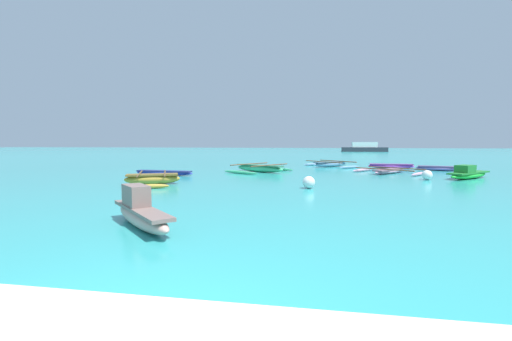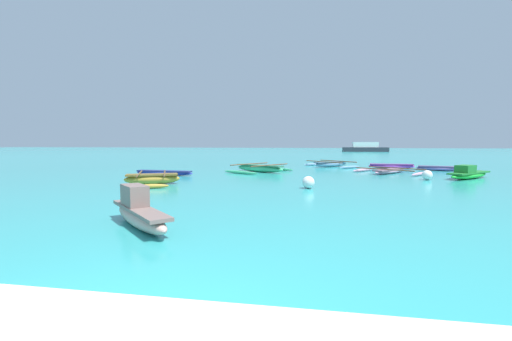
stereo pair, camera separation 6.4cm
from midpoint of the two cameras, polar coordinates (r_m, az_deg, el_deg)
moored_boat_0 at (r=21.83m, az=31.97°, el=-0.46°), size 3.19×3.22×0.75m
moored_boat_1 at (r=22.68m, az=0.67°, el=0.37°), size 4.50×4.77×0.53m
moored_boat_2 at (r=27.65m, az=21.69°, el=0.72°), size 3.34×0.87×0.35m
moored_boat_3 at (r=16.68m, az=-16.81°, el=-1.34°), size 2.69×3.56×0.55m
moored_boat_4 at (r=28.11m, az=12.41°, el=1.05°), size 4.39×4.51×0.47m
moored_boat_5 at (r=26.87m, az=28.71°, el=0.34°), size 3.38×1.53×0.32m
moored_boat_6 at (r=21.14m, az=-14.98°, el=-0.33°), size 3.77×0.88×0.29m
moored_boat_7 at (r=23.29m, az=21.50°, el=-0.07°), size 4.63×4.35×0.34m
moored_boat_8 at (r=8.48m, az=-18.70°, el=-6.62°), size 2.61×2.58×0.94m
mooring_buoy_1 at (r=14.75m, az=8.84°, el=-1.96°), size 0.53×0.53×0.53m
mooring_buoy_2 at (r=19.97m, az=26.72°, el=-0.69°), size 0.51×0.51×0.51m
distant_ferry at (r=75.56m, az=17.77°, el=3.63°), size 9.25×2.03×2.03m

